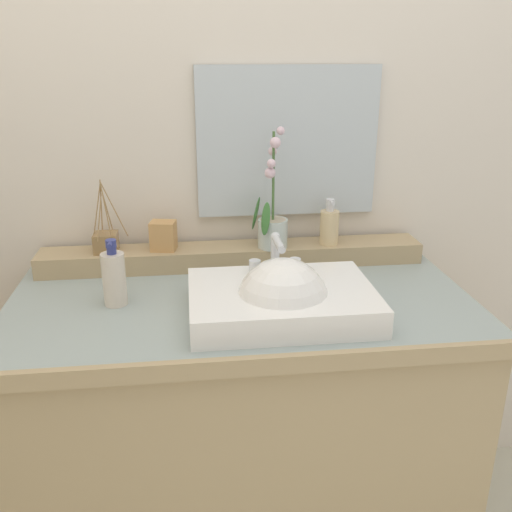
{
  "coord_description": "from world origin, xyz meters",
  "views": [
    {
      "loc": [
        -0.13,
        -1.4,
        1.52
      ],
      "look_at": [
        0.04,
        -0.03,
        1.01
      ],
      "focal_mm": 39.32,
      "sensor_mm": 36.0,
      "label": 1
    }
  ],
  "objects_px": {
    "trinket_box": "(163,236)",
    "lotion_bottle": "(114,278)",
    "soap_dispenser": "(329,226)",
    "potted_plant": "(272,221)",
    "reed_diffuser": "(106,241)",
    "sink_basin": "(282,302)"
  },
  "relations": [
    {
      "from": "trinket_box",
      "to": "lotion_bottle",
      "type": "distance_m",
      "value": 0.28
    },
    {
      "from": "soap_dispenser",
      "to": "lotion_bottle",
      "type": "height_order",
      "value": "soap_dispenser"
    },
    {
      "from": "potted_plant",
      "to": "trinket_box",
      "type": "relative_size",
      "value": 4.09
    },
    {
      "from": "potted_plant",
      "to": "reed_diffuser",
      "type": "distance_m",
      "value": 0.51
    },
    {
      "from": "sink_basin",
      "to": "trinket_box",
      "type": "distance_m",
      "value": 0.48
    },
    {
      "from": "reed_diffuser",
      "to": "trinket_box",
      "type": "bearing_deg",
      "value": -1.43
    },
    {
      "from": "potted_plant",
      "to": "reed_diffuser",
      "type": "bearing_deg",
      "value": 177.62
    },
    {
      "from": "trinket_box",
      "to": "lotion_bottle",
      "type": "xyz_separation_m",
      "value": [
        -0.12,
        -0.25,
        -0.03
      ]
    },
    {
      "from": "sink_basin",
      "to": "lotion_bottle",
      "type": "relative_size",
      "value": 2.59
    },
    {
      "from": "soap_dispenser",
      "to": "trinket_box",
      "type": "height_order",
      "value": "soap_dispenser"
    },
    {
      "from": "potted_plant",
      "to": "trinket_box",
      "type": "xyz_separation_m",
      "value": [
        -0.33,
        0.02,
        -0.04
      ]
    },
    {
      "from": "soap_dispenser",
      "to": "lotion_bottle",
      "type": "relative_size",
      "value": 0.8
    },
    {
      "from": "reed_diffuser",
      "to": "trinket_box",
      "type": "distance_m",
      "value": 0.17
    },
    {
      "from": "reed_diffuser",
      "to": "trinket_box",
      "type": "height_order",
      "value": "reed_diffuser"
    },
    {
      "from": "soap_dispenser",
      "to": "lotion_bottle",
      "type": "bearing_deg",
      "value": -159.43
    },
    {
      "from": "soap_dispenser",
      "to": "potted_plant",
      "type": "bearing_deg",
      "value": -176.69
    },
    {
      "from": "potted_plant",
      "to": "reed_diffuser",
      "type": "height_order",
      "value": "potted_plant"
    },
    {
      "from": "soap_dispenser",
      "to": "trinket_box",
      "type": "xyz_separation_m",
      "value": [
        -0.52,
        0.01,
        -0.01
      ]
    },
    {
      "from": "sink_basin",
      "to": "lotion_bottle",
      "type": "height_order",
      "value": "sink_basin"
    },
    {
      "from": "sink_basin",
      "to": "trinket_box",
      "type": "bearing_deg",
      "value": 129.8
    },
    {
      "from": "potted_plant",
      "to": "soap_dispenser",
      "type": "xyz_separation_m",
      "value": [
        0.18,
        0.01,
        -0.02
      ]
    },
    {
      "from": "soap_dispenser",
      "to": "reed_diffuser",
      "type": "bearing_deg",
      "value": 179.13
    }
  ]
}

